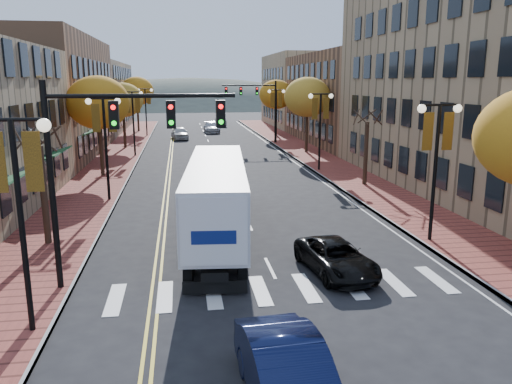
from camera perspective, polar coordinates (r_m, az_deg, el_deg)
name	(u,v)px	position (r m, az deg, el deg)	size (l,w,h in m)	color
ground	(293,316)	(15.63, 4.30, -13.94)	(200.00, 200.00, 0.00)	black
sidewalk_left	(117,159)	(46.99, -15.61, 3.67)	(4.00, 85.00, 0.15)	brown
sidewalk_right	(310,155)	(48.20, 6.19, 4.27)	(4.00, 85.00, 0.15)	brown
building_left_mid	(29,97)	(51.52, -24.50, 9.83)	(12.00, 24.00, 11.00)	brown
building_left_far	(81,97)	(75.91, -19.37, 10.20)	(12.00, 26.00, 9.50)	#9E8966
building_right_mid	(370,99)	(59.73, 12.94, 10.37)	(15.00, 24.00, 10.00)	brown
building_right_far	(319,91)	(80.61, 7.18, 11.43)	(15.00, 20.00, 11.00)	#9E8966
tree_left_a	(44,195)	(22.87, -23.06, -0.35)	(0.28, 0.28, 4.20)	#382619
tree_left_b	(98,103)	(38.09, -17.59, 9.70)	(4.48, 4.48, 7.21)	#382619
tree_left_c	(123,100)	(53.96, -14.99, 10.12)	(4.16, 4.16, 6.69)	#382619
tree_left_d	(137,91)	(71.86, -13.47, 11.14)	(4.61, 4.61, 7.42)	#382619
tree_right_b	(366,153)	(34.22, 12.44, 4.35)	(0.28, 0.28, 4.20)	#382619
tree_right_c	(307,97)	(49.18, 5.89, 10.73)	(4.48, 4.48, 7.21)	#382619
tree_right_d	(276,95)	(64.80, 2.31, 11.07)	(4.35, 4.35, 7.00)	#382619
lamp_left_a	(17,185)	(14.52, -25.61, 0.72)	(1.96, 0.36, 6.05)	black
lamp_left_b	(105,129)	(30.04, -16.90, 6.93)	(1.96, 0.36, 6.05)	black
lamp_left_c	(133,111)	(47.88, -13.90, 9.01)	(1.96, 0.36, 6.05)	black
lamp_left_d	(146,103)	(65.81, -12.51, 9.95)	(1.96, 0.36, 6.05)	black
lamp_right_a	(437,146)	(22.51, 19.97, 5.00)	(1.96, 0.36, 6.05)	black
lamp_right_b	(320,116)	(39.20, 7.36, 8.56)	(1.96, 0.36, 6.05)	black
lamp_right_c	(276,105)	(56.70, 2.34, 9.85)	(1.96, 0.36, 6.05)	black
traffic_mast_near	(110,146)	(16.89, -16.31, 5.12)	(6.10, 0.35, 7.00)	black
traffic_mast_far	(259,100)	(56.32, 0.29, 10.49)	(6.10, 0.34, 7.00)	black
semi_truck	(217,191)	(22.63, -4.48, 0.09)	(3.53, 14.45, 3.58)	black
navy_sedan	(289,377)	(11.40, 3.81, -20.39)	(1.63, 4.66, 1.54)	black
black_suv	(336,258)	(18.78, 9.17, -7.42)	(1.98, 4.29, 1.19)	black
car_far_white	(180,133)	(62.08, -8.72, 6.69)	(1.81, 4.49, 1.53)	silver
car_far_silver	(212,127)	(69.54, -5.09, 7.36)	(2.02, 4.97, 1.44)	#A9AAB1
car_far_oncoming	(220,122)	(79.55, -4.12, 7.99)	(1.42, 4.07, 1.34)	#B5B3BC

